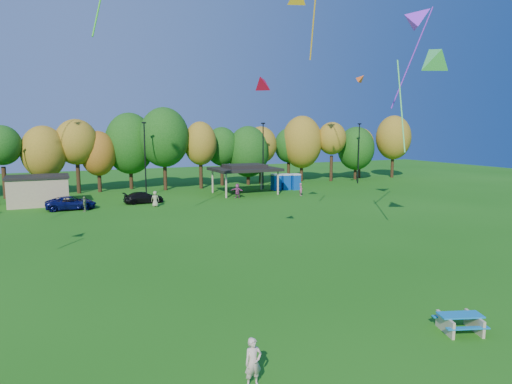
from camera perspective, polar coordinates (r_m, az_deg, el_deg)
name	(u,v)px	position (r m, az deg, el deg)	size (l,w,h in m)	color
ground	(281,323)	(20.42, 3.14, -16.06)	(160.00, 160.00, 0.00)	#19600F
tree_line	(113,147)	(62.55, -17.41, 5.39)	(93.57, 10.55, 11.15)	black
lamp_posts	(145,157)	(57.62, -13.70, 4.33)	(64.50, 0.25, 9.09)	black
utility_building	(38,190)	(54.95, -25.57, 0.19)	(6.30, 4.30, 3.25)	tan
pavilion	(245,169)	(58.35, -1.41, 2.95)	(8.20, 6.20, 3.77)	tan
porta_potties	(286,182)	(62.28, 3.73, 1.28)	(3.75, 1.83, 2.18)	#0C45A8
picnic_table	(460,322)	(21.19, 24.14, -14.57)	(2.12, 1.94, 0.76)	tan
kite_flyer	(253,362)	(15.71, -0.35, -20.53)	(0.60, 0.39, 1.63)	beige
car_c	(71,203)	(50.78, -22.14, -1.28)	(2.27, 4.93, 1.37)	#0D114F
car_d	(144,198)	(52.61, -13.88, -0.67)	(1.78, 4.38, 1.27)	black
far_person_0	(237,191)	(54.80, -2.35, 0.15)	(1.63, 0.52, 1.76)	#994073
far_person_2	(155,199)	(49.84, -12.50, -0.85)	(0.83, 0.54, 1.70)	tan
far_person_3	(85,204)	(49.07, -20.64, -1.40)	(0.91, 0.38, 1.55)	#738B55
far_person_5	(301,189)	(56.98, 5.62, 0.33)	(0.58, 0.38, 1.59)	#BC587C
kite_1	(433,57)	(33.99, 21.21, 15.48)	(3.01, 4.78, 7.86)	#4CDA57
kite_3	(421,17)	(41.26, 19.94, 19.90)	(4.87, 3.69, 8.71)	#9229DF
kite_7	(361,78)	(55.91, 13.02, 13.70)	(1.57, 1.70, 1.38)	#D54F19
kite_14	(262,82)	(26.92, 0.73, 13.61)	(1.66, 1.69, 1.37)	red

